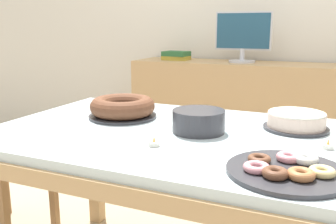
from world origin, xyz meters
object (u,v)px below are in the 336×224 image
Objects in this scene: cake_golden_bundt at (123,107)px; tealight_centre at (178,118)px; computer_monitor at (243,37)px; tealight_left_edge at (118,103)px; plate_stack at (199,121)px; tealight_near_cakes at (328,146)px; book_stack at (176,56)px; pastry_platter at (287,169)px; tealight_right_edge at (153,143)px; cake_chocolate_round at (296,121)px.

tealight_centre is (0.25, 0.06, -0.04)m from cake_golden_bundt.
tealight_left_edge is (-0.41, -1.15, -0.33)m from computer_monitor.
tealight_centre is (-0.15, 0.15, -0.03)m from plate_stack.
cake_golden_bundt is 0.89m from tealight_near_cakes.
book_stack is 5.27× the size of tealight_centre.
tealight_right_edge is (-0.46, 0.08, -0.00)m from pastry_platter.
tealight_near_cakes is (1.19, -1.51, -0.17)m from book_stack.
tealight_right_edge is at bearing -135.60° from cake_chocolate_round.
cake_golden_bundt is 7.86× the size of tealight_near_cakes.
computer_monitor reaches higher than pastry_platter.
cake_chocolate_round reaches higher than tealight_left_edge.
tealight_centre is (0.55, -1.33, -0.17)m from book_stack.
cake_chocolate_round reaches higher than tealight_centre.
computer_monitor is 1.44m from cake_golden_bundt.
pastry_platter is 0.71m from tealight_centre.
pastry_platter is at bearing -41.66° from tealight_centre.
tealight_right_edge is at bearing -110.26° from plate_stack.
tealight_centre is 0.66m from tealight_near_cakes.
cake_golden_bundt is at bearing -77.80° from book_stack.
tealight_near_cakes is at bearing 20.45° from tealight_right_edge.
tealight_near_cakes is (0.88, -0.12, -0.04)m from cake_golden_bundt.
tealight_near_cakes is at bearing -51.91° from book_stack.
pastry_platter is at bearing -59.04° from book_stack.
computer_monitor is 1.75m from tealight_right_edge.
computer_monitor is at bearing 113.03° from tealight_near_cakes.
cake_golden_bundt is (0.30, -1.39, -0.13)m from book_stack.
cake_golden_bundt is 0.46m from tealight_right_edge.
cake_golden_bundt is 0.26m from tealight_centre.
computer_monitor is 2.02× the size of plate_stack.
tealight_right_edge is (-0.44, -0.43, -0.02)m from cake_chocolate_round.
computer_monitor is at bearing 96.25° from plate_stack.
tealight_right_edge is at bearing 170.30° from pastry_platter.
computer_monitor reaches higher than plate_stack.
book_stack is 5.27× the size of tealight_left_edge.
book_stack is 2.11m from pastry_platter.
plate_stack is (0.71, -1.49, -0.14)m from book_stack.
computer_monitor is 1.52m from plate_stack.
tealight_right_edge is at bearing -159.55° from tealight_near_cakes.
pastry_platter is (0.54, -1.80, -0.32)m from computer_monitor.
cake_golden_bundt is 7.86× the size of tealight_right_edge.
cake_chocolate_round is at bearing 44.40° from tealight_right_edge.
pastry_platter is at bearing -40.07° from plate_stack.
tealight_right_edge is (0.62, -1.72, -0.17)m from book_stack.
tealight_right_edge is at bearing -49.54° from tealight_left_edge.
cake_chocolate_round is 0.94m from tealight_left_edge.
cake_golden_bundt is at bearing 166.62° from plate_stack.
cake_chocolate_round is 0.51m from tealight_centre.
cake_chocolate_round is (1.06, -1.29, -0.15)m from book_stack.
computer_monitor is at bearing 92.50° from tealight_right_edge.
tealight_near_cakes is (1.06, -0.36, 0.00)m from tealight_left_edge.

